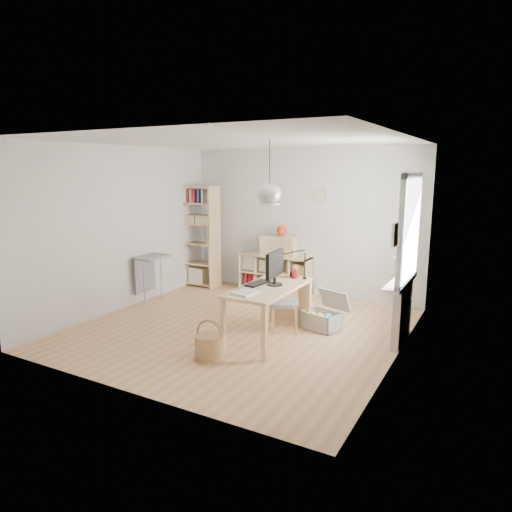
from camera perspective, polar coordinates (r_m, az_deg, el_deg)
The scene contains 20 objects.
ground at distance 6.84m, azimuth -1.97°, elevation -9.02°, with size 4.50×4.50×0.00m, color tan.
room_shell at distance 6.04m, azimuth 1.69°, elevation 7.78°, with size 4.50×4.50×4.50m.
window_unit at distance 6.26m, azimuth 18.73°, elevation 3.17°, with size 0.07×1.16×1.46m.
radiator at distance 6.51m, azimuth 17.80°, elevation -6.89°, with size 0.10×0.80×0.80m, color silver.
windowsill at distance 6.40m, azimuth 17.59°, elevation -3.16°, with size 0.22×1.20×0.06m, color silver.
desk at distance 6.26m, azimuth 1.62°, elevation -4.61°, with size 0.70×1.50×0.75m.
cube_shelf at distance 8.72m, azimuth 2.36°, elevation -2.55°, with size 1.40×0.38×0.72m.
tall_bookshelf at distance 9.14m, azimuth -7.22°, elevation 3.03°, with size 0.80×0.38×2.00m.
side_table at distance 8.10m, azimuth -13.19°, elevation -1.20°, with size 0.40×0.55×0.85m.
chair at distance 6.67m, azimuth 3.64°, elevation -5.48°, with size 0.51×0.51×0.79m.
wicker_basket at distance 5.81m, azimuth -5.84°, elevation -11.09°, with size 0.36×0.36×0.49m.
storage_chest at distance 6.85m, azimuth 8.47°, elevation -7.52°, with size 0.65×0.70×0.54m.
monitor at distance 6.23m, azimuth 2.36°, elevation -1.27°, with size 0.22×0.55×0.47m.
keyboard at distance 6.34m, azimuth 0.22°, elevation -3.41°, with size 0.17×0.44×0.02m, color black.
task_lamp at distance 6.62m, azimuth 4.45°, elevation -0.43°, with size 0.39×0.14×0.41m.
yarn_ball at distance 6.64m, azimuth 4.81°, elevation -2.28°, with size 0.14×0.14×0.14m, color #540B0E.
paper_tray at distance 5.85m, azimuth -1.28°, elevation -4.60°, with size 0.25×0.31×0.03m, color silver.
drawer_chest at distance 8.52m, azimuth 2.84°, elevation 1.31°, with size 0.66×0.30×0.38m, color tan.
red_vase at distance 8.45m, azimuth 3.20°, elevation 3.22°, with size 0.17×0.17×0.20m, color #A51B0D.
potted_plant at distance 6.70m, azimuth 18.12°, elevation -0.89°, with size 0.29×0.25×0.33m, color #326A27.
Camera 1 is at (3.30, -5.51, 2.33)m, focal length 32.00 mm.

